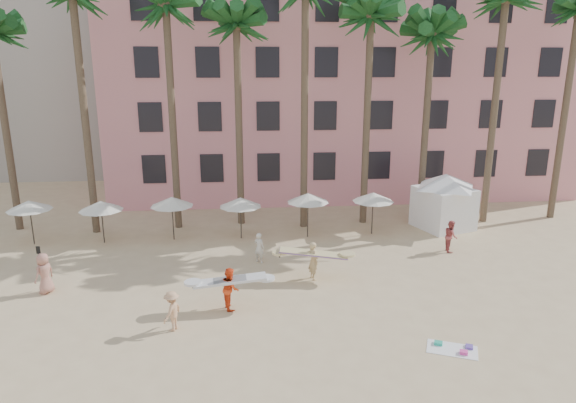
# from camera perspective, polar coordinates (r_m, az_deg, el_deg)

# --- Properties ---
(ground) EXTENTS (120.00, 120.00, 0.00)m
(ground) POSITION_cam_1_polar(r_m,az_deg,el_deg) (19.68, -2.21, -16.12)
(ground) COLOR #D1B789
(ground) RESTS_ON ground
(pink_hotel) EXTENTS (35.00, 14.00, 16.00)m
(pink_hotel) POSITION_cam_1_polar(r_m,az_deg,el_deg) (43.53, 5.38, 12.26)
(pink_hotel) COLOR pink
(pink_hotel) RESTS_ON ground
(palm_row) EXTENTS (44.40, 5.40, 16.30)m
(palm_row) POSITION_cam_1_polar(r_m,az_deg,el_deg) (31.92, -2.92, 20.15)
(palm_row) COLOR brown
(palm_row) RESTS_ON ground
(umbrella_row) EXTENTS (22.50, 2.70, 2.73)m
(umbrella_row) POSITION_cam_1_polar(r_m,az_deg,el_deg) (30.42, -9.08, -0.00)
(umbrella_row) COLOR #332B23
(umbrella_row) RESTS_ON ground
(cabana) EXTENTS (5.73, 5.73, 3.50)m
(cabana) POSITION_cam_1_polar(r_m,az_deg,el_deg) (33.73, 17.00, 0.56)
(cabana) COLOR white
(cabana) RESTS_ON ground
(beach_towel) EXTENTS (2.05, 1.62, 0.14)m
(beach_towel) POSITION_cam_1_polar(r_m,az_deg,el_deg) (20.59, 17.93, -15.29)
(beach_towel) COLOR white
(beach_towel) RESTS_ON ground
(carrier_yellow) EXTENTS (3.34, 1.21, 1.91)m
(carrier_yellow) POSITION_cam_1_polar(r_m,az_deg,el_deg) (24.94, 2.84, -6.35)
(carrier_yellow) COLOR tan
(carrier_yellow) RESTS_ON ground
(carrier_white) EXTENTS (3.13, 1.03, 1.83)m
(carrier_white) POSITION_cam_1_polar(r_m,az_deg,el_deg) (22.28, -6.45, -9.41)
(carrier_white) COLOR #F7461A
(carrier_white) RESTS_ON ground
(beachgoers) EXTENTS (21.44, 8.61, 1.91)m
(beachgoers) POSITION_cam_1_polar(r_m,az_deg,el_deg) (24.55, -5.38, -7.23)
(beachgoers) COLOR tan
(beachgoers) RESTS_ON ground
(paddle) EXTENTS (0.18, 0.04, 2.23)m
(paddle) POSITION_cam_1_polar(r_m,az_deg,el_deg) (26.01, -25.85, -6.19)
(paddle) COLOR black
(paddle) RESTS_ON ground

